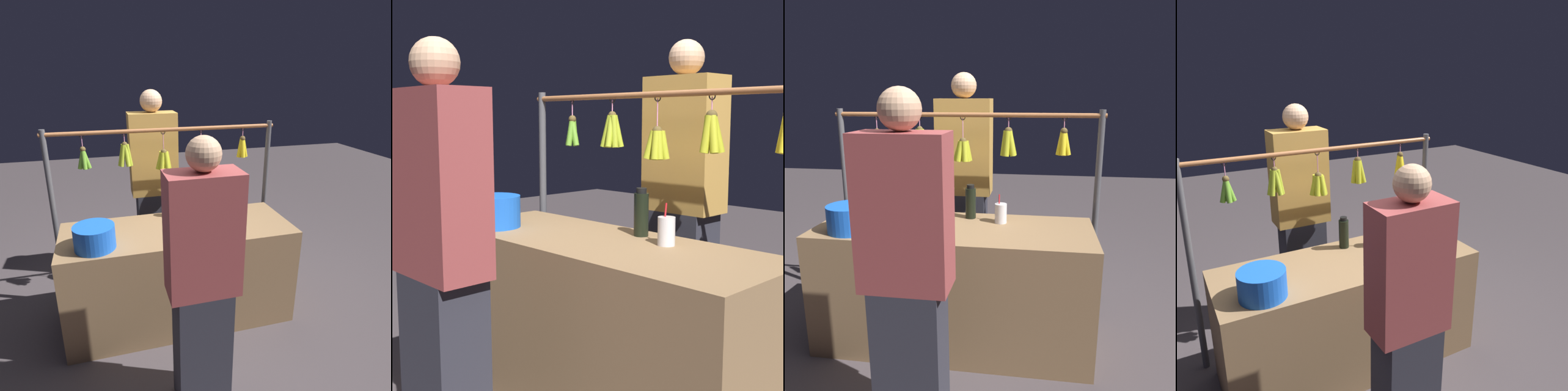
% 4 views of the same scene
% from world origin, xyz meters
% --- Properties ---
extents(market_counter, '(1.76, 0.65, 0.80)m').
position_xyz_m(market_counter, '(0.00, 0.00, 0.40)').
color(market_counter, olive).
rests_on(market_counter, ground).
extents(display_rack, '(1.92, 0.14, 1.52)m').
position_xyz_m(display_rack, '(-0.01, -0.43, 1.10)').
color(display_rack, '#4C4C51').
rests_on(display_rack, ground).
extents(water_bottle, '(0.07, 0.07, 0.23)m').
position_xyz_m(water_bottle, '(-0.07, -0.21, 0.91)').
color(water_bottle, black).
rests_on(water_bottle, market_counter).
extents(blue_bucket, '(0.28, 0.28, 0.16)m').
position_xyz_m(blue_bucket, '(0.61, 0.16, 0.89)').
color(blue_bucket, blue).
rests_on(blue_bucket, market_counter).
extents(drink_cup, '(0.08, 0.08, 0.19)m').
position_xyz_m(drink_cup, '(-0.29, -0.13, 0.87)').
color(drink_cup, silver).
rests_on(drink_cup, market_counter).
extents(vendor_person, '(0.43, 0.23, 1.79)m').
position_xyz_m(vendor_person, '(0.06, -0.73, 0.88)').
color(vendor_person, '#2D2D38').
rests_on(vendor_person, ground).
extents(customer_person, '(0.39, 0.21, 1.65)m').
position_xyz_m(customer_person, '(0.04, 0.79, 0.82)').
color(customer_person, '#2D2D38').
rests_on(customer_person, ground).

